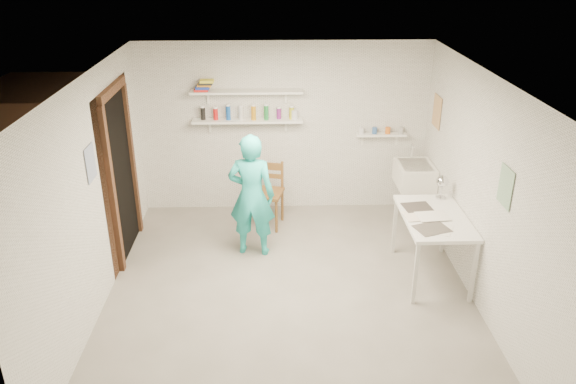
{
  "coord_description": "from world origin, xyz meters",
  "views": [
    {
      "loc": [
        -0.17,
        -5.25,
        3.57
      ],
      "look_at": [
        0.0,
        0.4,
        1.05
      ],
      "focal_mm": 35.0,
      "sensor_mm": 36.0,
      "label": 1
    }
  ],
  "objects_px": {
    "wall_clock": "(249,169)",
    "work_table": "(431,246)",
    "wooden_chair": "(265,193)",
    "belfast_sink": "(415,175)",
    "man": "(252,196)",
    "desk_lamp": "(442,181)"
  },
  "relations": [
    {
      "from": "wall_clock",
      "to": "work_table",
      "type": "xyz_separation_m",
      "value": [
        2.09,
        -0.83,
        -0.64
      ]
    },
    {
      "from": "wooden_chair",
      "to": "belfast_sink",
      "type": "bearing_deg",
      "value": 15.06
    },
    {
      "from": "belfast_sink",
      "to": "wooden_chair",
      "type": "distance_m",
      "value": 2.03
    },
    {
      "from": "wall_clock",
      "to": "wooden_chair",
      "type": "relative_size",
      "value": 0.29
    },
    {
      "from": "man",
      "to": "work_table",
      "type": "relative_size",
      "value": 1.33
    },
    {
      "from": "man",
      "to": "wooden_chair",
      "type": "height_order",
      "value": "man"
    },
    {
      "from": "wooden_chair",
      "to": "work_table",
      "type": "relative_size",
      "value": 0.82
    },
    {
      "from": "work_table",
      "to": "wall_clock",
      "type": "bearing_deg",
      "value": 158.31
    },
    {
      "from": "desk_lamp",
      "to": "wooden_chair",
      "type": "bearing_deg",
      "value": 157.27
    },
    {
      "from": "man",
      "to": "wall_clock",
      "type": "bearing_deg",
      "value": -74.2
    },
    {
      "from": "man",
      "to": "wooden_chair",
      "type": "relative_size",
      "value": 1.62
    },
    {
      "from": "wooden_chair",
      "to": "desk_lamp",
      "type": "relative_size",
      "value": 6.58
    },
    {
      "from": "desk_lamp",
      "to": "wall_clock",
      "type": "bearing_deg",
      "value": 170.89
    },
    {
      "from": "work_table",
      "to": "desk_lamp",
      "type": "relative_size",
      "value": 8.0
    },
    {
      "from": "wall_clock",
      "to": "desk_lamp",
      "type": "bearing_deg",
      "value": -1.21
    },
    {
      "from": "man",
      "to": "work_table",
      "type": "bearing_deg",
      "value": 171.31
    },
    {
      "from": "belfast_sink",
      "to": "man",
      "type": "xyz_separation_m",
      "value": [
        -2.17,
        -0.78,
        0.08
      ]
    },
    {
      "from": "wall_clock",
      "to": "belfast_sink",
      "type": "bearing_deg",
      "value": 22.14
    },
    {
      "from": "belfast_sink",
      "to": "wooden_chair",
      "type": "relative_size",
      "value": 0.63
    },
    {
      "from": "belfast_sink",
      "to": "man",
      "type": "relative_size",
      "value": 0.39
    },
    {
      "from": "belfast_sink",
      "to": "wall_clock",
      "type": "height_order",
      "value": "wall_clock"
    },
    {
      "from": "belfast_sink",
      "to": "wooden_chair",
      "type": "bearing_deg",
      "value": -178.7
    }
  ]
}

